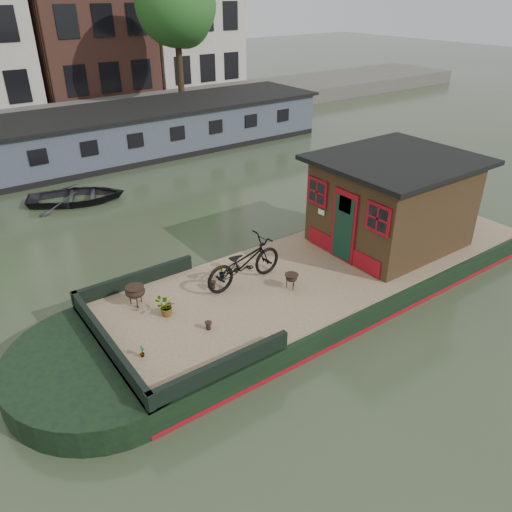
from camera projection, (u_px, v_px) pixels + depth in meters
ground at (328, 285)px, 13.18m from camera, size 120.00×120.00×0.00m
houseboat_hull at (289, 292)px, 12.36m from camera, size 14.01×4.02×0.60m
houseboat_deck at (329, 265)px, 12.88m from camera, size 11.80×3.80×0.05m
bow_bulwark at (148, 327)px, 10.18m from camera, size 3.00×4.00×0.35m
cabin at (392, 201)px, 13.41m from camera, size 4.00×3.50×2.42m
bicycle at (244, 262)px, 11.80m from camera, size 2.15×0.86×1.11m
potted_plant_b at (221, 272)px, 12.16m from camera, size 0.24×0.24×0.34m
potted_plant_c at (166, 307)px, 10.74m from camera, size 0.54×0.53×0.46m
potted_plant_e at (142, 351)px, 9.57m from camera, size 0.15×0.17×0.28m
brazier_front at (291, 281)px, 11.75m from camera, size 0.44×0.44×0.37m
brazier_rear at (136, 296)px, 11.11m from camera, size 0.48×0.48×0.47m
bollard_port at (213, 285)px, 11.78m from camera, size 0.16×0.16×0.18m
bollard_stbd at (208, 326)px, 10.38m from camera, size 0.15×0.15×0.17m
dinghy at (76, 193)px, 18.11m from camera, size 4.06×3.52×0.71m
far_houseboat at (118, 136)px, 22.70m from camera, size 20.40×4.40×2.11m
quay at (74, 120)px, 27.58m from camera, size 60.00×6.00×0.90m
tree_right at (178, 8)px, 27.13m from camera, size 4.40×4.40×7.40m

